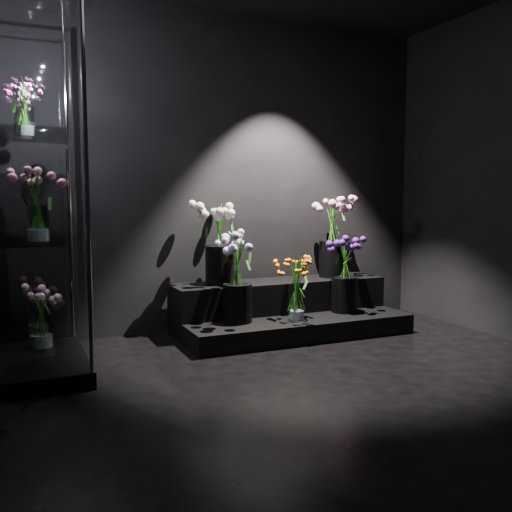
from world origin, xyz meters
TOP-DOWN VIEW (x-y plane):
  - floor at (0.00, 0.00)m, footprint 4.00×4.00m
  - wall_back at (0.00, 2.00)m, footprint 4.00×0.00m
  - display_riser at (0.43, 1.61)m, footprint 1.97×0.87m
  - display_case at (-1.66, 1.22)m, footprint 0.64×1.06m
  - bouquet_orange_bells at (0.38, 1.31)m, footprint 0.29×0.29m
  - bouquet_lilac at (-0.10, 1.42)m, footprint 0.45×0.45m
  - bouquet_purple at (0.93, 1.43)m, footprint 0.39×0.39m
  - bouquet_cream_roses at (-0.14, 1.74)m, footprint 0.56×0.56m
  - bouquet_pink_roses at (0.98, 1.74)m, footprint 0.47×0.47m
  - bouquet_case_pink at (-1.63, 1.02)m, footprint 0.37×0.37m
  - bouquet_case_magenta at (-1.67, 1.36)m, footprint 0.23×0.23m
  - bouquet_case_base_pink at (-1.61, 1.47)m, footprint 0.33×0.33m

SIDE VIEW (x-z plane):
  - floor at x=0.00m, z-range 0.00..0.00m
  - display_riser at x=0.43m, z-range -0.04..0.40m
  - bouquet_case_base_pink at x=-1.61m, z-range 0.12..0.56m
  - bouquet_orange_bells at x=0.38m, z-range 0.17..0.72m
  - bouquet_purple at x=0.93m, z-range 0.20..0.86m
  - bouquet_lilac at x=-0.10m, z-range 0.23..0.96m
  - bouquet_cream_roses at x=-0.14m, z-range 0.51..1.22m
  - bouquet_pink_roses at x=0.98m, z-range 0.51..1.26m
  - bouquet_case_pink at x=-1.63m, z-range 0.92..1.38m
  - display_case at x=-1.66m, z-range 0.00..2.33m
  - wall_back at x=0.00m, z-range -0.60..3.40m
  - bouquet_case_magenta at x=-1.67m, z-range 1.60..1.94m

